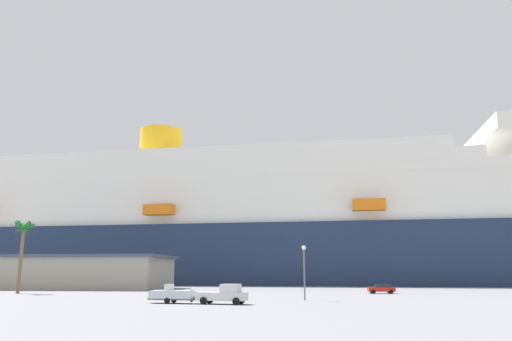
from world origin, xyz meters
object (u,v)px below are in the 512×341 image
Objects in this scene: cruise_ship at (277,229)px; small_boat_on_trailer at (178,295)px; parked_car_red_hatchback at (382,288)px; pickup_truck at (224,295)px; street_lamp at (304,264)px; palm_tree at (23,235)px.

cruise_ship is 39.52× the size of small_boat_on_trailer.
small_boat_on_trailer is 1.57× the size of parked_car_red_hatchback.
cruise_ship is 48.97× the size of pickup_truck.
pickup_truck is at bearing -3.80° from small_boat_on_trailer.
street_lamp is at bearing 48.84° from pickup_truck.
cruise_ship is 40.77× the size of street_lamp.
cruise_ship is 61.94× the size of parked_car_red_hatchback.
small_boat_on_trailer is (-5.53, 0.37, -0.08)m from pickup_truck.
small_boat_on_trailer is 16.81m from street_lamp.
small_boat_on_trailer is at bearing -29.16° from palm_tree.
cruise_ship reaches higher than palm_tree.
pickup_truck is at bearing -26.14° from palm_tree.
street_lamp is at bearing -117.07° from parked_car_red_hatchback.
palm_tree is (-40.50, 19.88, 8.67)m from pickup_truck.
palm_tree reaches higher than street_lamp.
small_boat_on_trailer is at bearing -129.07° from parked_car_red_hatchback.
cruise_ship is at bearing 100.71° from street_lamp.
palm_tree is at bearing 167.83° from street_lamp.
cruise_ship is 23.03× the size of palm_tree.
small_boat_on_trailer reaches higher than parked_car_red_hatchback.
cruise_ship is at bearing 90.60° from small_boat_on_trailer.
pickup_truck is 0.47× the size of palm_tree.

